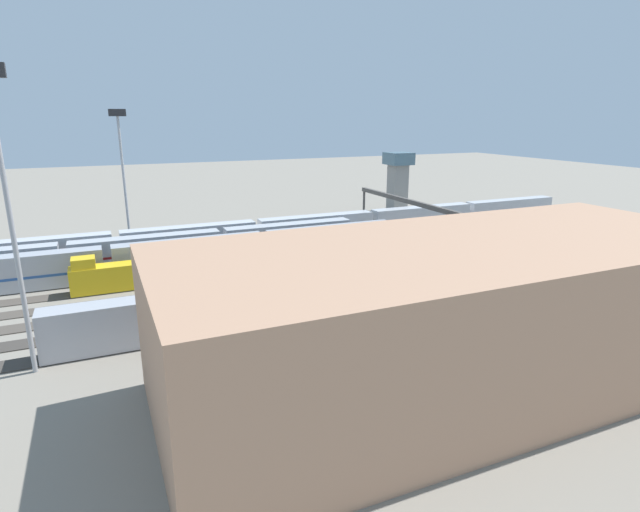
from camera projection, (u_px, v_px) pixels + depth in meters
The scene contains 21 objects.
ground_plane at pixel (332, 263), 84.21m from camera, with size 400.00×400.00×0.00m, color gray.
track_bed_0 at pixel (290, 237), 101.83m from camera, with size 140.00×2.80×0.12m, color #4C443D.
track_bed_1 at pixel (299, 243), 97.42m from camera, with size 140.00×2.80×0.12m, color #3D3833.
track_bed_2 at pixel (309, 249), 93.01m from camera, with size 140.00×2.80×0.12m, color #4C443D.
track_bed_3 at pixel (320, 255), 88.60m from camera, with size 140.00×2.80×0.12m, color #3D3833.
track_bed_4 at pixel (332, 263), 84.19m from camera, with size 140.00×2.80×0.12m, color #4C443D.
track_bed_5 at pixel (345, 271), 79.78m from camera, with size 140.00×2.80×0.12m, color #4C443D.
track_bed_6 at pixel (360, 280), 75.37m from camera, with size 140.00×2.80×0.12m, color #4C443D.
track_bed_7 at pixel (377, 290), 70.96m from camera, with size 140.00×2.80×0.12m, color #3D3833.
track_bed_8 at pixel (396, 302), 66.55m from camera, with size 140.00×2.80×0.12m, color #3D3833.
train_on_track_4 at pixel (107, 276), 70.27m from camera, with size 10.00×3.00×5.00m.
train_on_track_8 at pixel (358, 289), 63.68m from camera, with size 71.40×3.00×5.00m.
train_on_track_6 at pixel (480, 251), 83.51m from camera, with size 66.40×3.06×4.40m.
train_on_track_3 at pixel (191, 255), 79.39m from camera, with size 71.40×3.06×5.00m.
train_on_track_2 at pixel (148, 251), 81.48m from camera, with size 71.40×3.06×5.00m.
train_on_track_1 at pixel (317, 228), 98.24m from camera, with size 119.80×3.06×5.00m.
light_mast_0 at pixel (122, 161), 87.90m from camera, with size 2.80×0.70×24.73m.
light_mast_1 at pixel (5, 187), 43.76m from camera, with size 2.80×0.70×27.83m.
signal_gantry at pixel (424, 209), 89.10m from camera, with size 0.70×45.00×8.80m.
maintenance_shed at pixel (460, 313), 45.26m from camera, with size 52.90×21.47×13.18m, color tan.
control_tower at pixel (398, 177), 128.64m from camera, with size 6.00×6.00×14.76m.
Camera 1 is at (34.30, 73.23, 23.60)m, focal length 28.48 mm.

